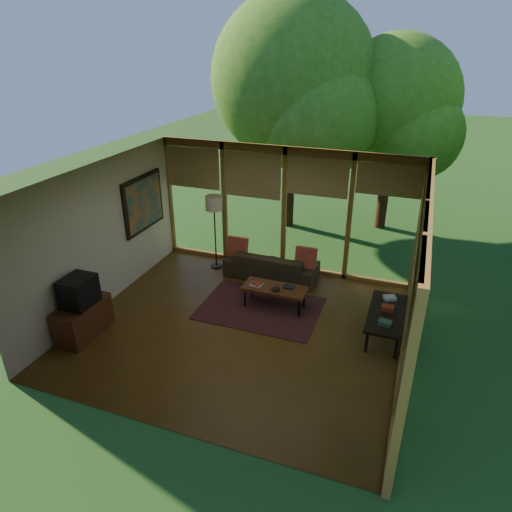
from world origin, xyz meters
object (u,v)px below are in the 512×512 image
at_px(sofa, 271,265).
at_px(television, 79,291).
at_px(media_cabinet, 83,319).
at_px(floor_lamp, 214,207).
at_px(side_console, 387,314).
at_px(coffee_table, 275,289).

distance_m(sofa, television, 3.93).
xyz_separation_m(media_cabinet, floor_lamp, (1.06, 3.13, 1.11)).
distance_m(media_cabinet, television, 0.55).
bearing_deg(floor_lamp, media_cabinet, -108.80).
xyz_separation_m(sofa, side_console, (2.50, -1.34, 0.13)).
distance_m(floor_lamp, side_console, 4.16).
relative_size(media_cabinet, television, 1.82).
xyz_separation_m(sofa, coffee_table, (0.44, -1.14, 0.11)).
relative_size(media_cabinet, coffee_table, 0.83).
relative_size(floor_lamp, side_console, 1.18).
bearing_deg(side_console, television, -160.07).
height_order(television, floor_lamp, floor_lamp).
height_order(floor_lamp, side_console, floor_lamp).
xyz_separation_m(television, coffee_table, (2.79, 1.96, -0.46)).
height_order(television, coffee_table, television).
height_order(media_cabinet, coffee_table, media_cabinet).
relative_size(media_cabinet, side_console, 0.71).
distance_m(coffee_table, side_console, 2.07).
height_order(media_cabinet, side_console, media_cabinet).
distance_m(sofa, media_cabinet, 3.90).
distance_m(sofa, side_console, 2.84).
xyz_separation_m(floor_lamp, coffee_table, (1.75, -1.16, -1.01)).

